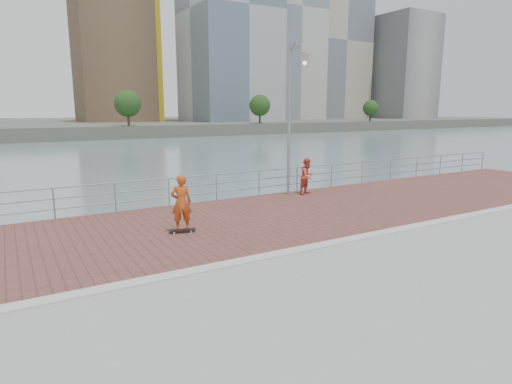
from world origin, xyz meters
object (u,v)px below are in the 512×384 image
guardrail (193,186)px  street_lamp (296,93)px  bystander (307,176)px  skateboarder (181,203)px

guardrail → street_lamp: street_lamp is taller
guardrail → street_lamp: size_ratio=6.28×
bystander → street_lamp: bearing=171.9°
guardrail → street_lamp: (4.30, -0.96, 3.73)m
guardrail → skateboarder: skateboarder is taller
guardrail → skateboarder: (-1.94, -3.81, 0.27)m
guardrail → bystander: 5.15m
skateboarder → bystander: size_ratio=1.07×
guardrail → bystander: size_ratio=24.36×
guardrail → street_lamp: 5.77m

